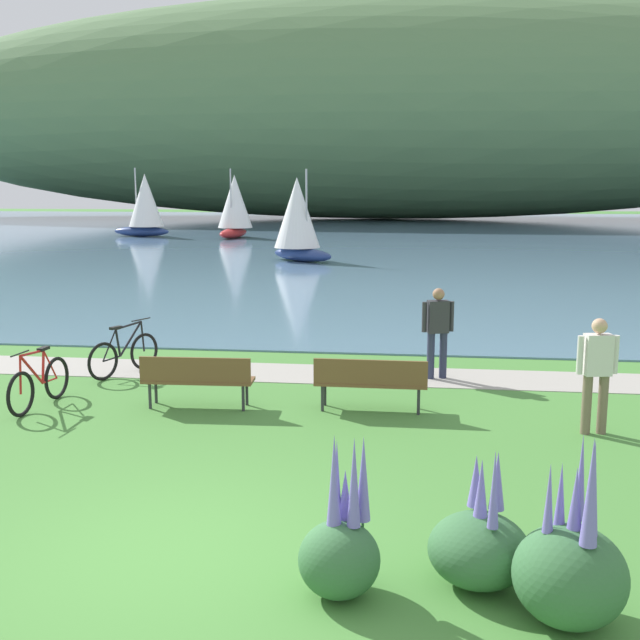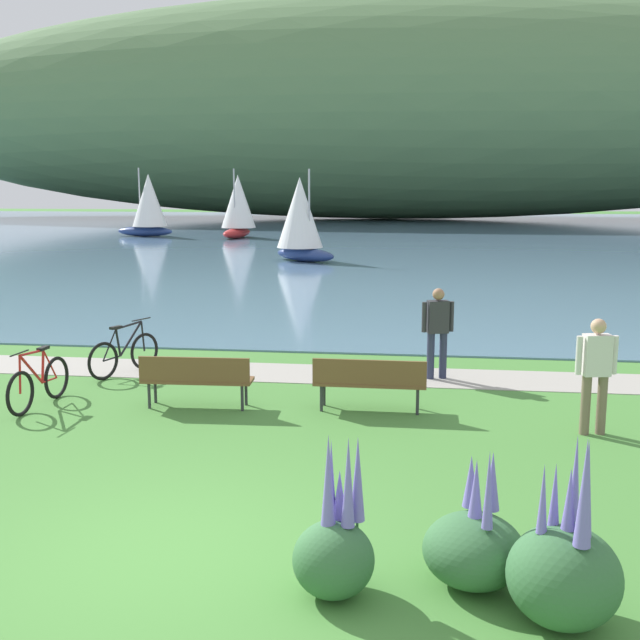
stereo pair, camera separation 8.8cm
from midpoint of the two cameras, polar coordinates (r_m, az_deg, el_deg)
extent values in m
plane|color=#478438|center=(8.19, -10.94, -16.32)|extent=(200.00, 200.00, 0.00)
cube|color=#5B7F9E|center=(56.32, 4.70, 6.32)|extent=(180.00, 80.00, 0.04)
ellipsoid|color=#567A4C|center=(80.88, 4.89, 15.19)|extent=(109.37, 28.00, 21.86)
cube|color=#A39E93|center=(14.96, -2.23, -3.93)|extent=(60.00, 1.50, 0.01)
cube|color=brown|center=(12.50, 3.56, -4.63)|extent=(1.80, 0.49, 0.05)
cube|color=brown|center=(12.25, 3.51, -3.86)|extent=(1.80, 0.05, 0.40)
cylinder|color=#2D2D33|center=(12.80, 0.17, -5.32)|extent=(0.05, 0.05, 0.45)
cylinder|color=#2D2D33|center=(12.70, 7.07, -5.51)|extent=(0.05, 0.05, 0.45)
cylinder|color=#2D2D33|center=(12.47, -0.03, -5.72)|extent=(0.05, 0.05, 0.45)
cylinder|color=#2D2D33|center=(12.38, 7.05, -5.93)|extent=(0.05, 0.05, 0.45)
cube|color=brown|center=(12.81, -9.13, -4.39)|extent=(1.82, 0.55, 0.05)
cube|color=brown|center=(12.56, -9.38, -3.63)|extent=(1.80, 0.11, 0.40)
cylinder|color=#2D2D33|center=(13.22, -12.16, -5.04)|extent=(0.05, 0.05, 0.45)
cylinder|color=#2D2D33|center=(12.87, -5.60, -5.28)|extent=(0.05, 0.05, 0.45)
cylinder|color=#2D2D33|center=(12.91, -12.59, -5.42)|extent=(0.05, 0.05, 0.45)
cylinder|color=#2D2D33|center=(12.55, -5.87, -5.68)|extent=(0.05, 0.05, 0.45)
torus|color=black|center=(13.05, -21.32, -5.10)|extent=(0.12, 0.72, 0.72)
torus|color=black|center=(13.90, -18.96, -4.05)|extent=(0.12, 0.72, 0.72)
cylinder|color=red|center=(13.25, -20.61, -3.45)|extent=(0.10, 0.61, 0.61)
cylinder|color=red|center=(13.22, -20.59, -2.30)|extent=(0.10, 0.66, 0.09)
cylinder|color=red|center=(13.52, -19.86, -3.25)|extent=(0.05, 0.13, 0.54)
cylinder|color=red|center=(13.73, -19.41, -4.21)|extent=(0.07, 0.43, 0.05)
cylinder|color=red|center=(13.70, -19.39, -3.10)|extent=(0.06, 0.37, 0.56)
cylinder|color=red|center=(13.00, -21.35, -3.80)|extent=(0.04, 0.09, 0.60)
cube|color=black|center=(13.49, -19.84, -1.99)|extent=(0.12, 0.25, 0.05)
cylinder|color=black|center=(12.94, -21.38, -2.31)|extent=(0.07, 0.48, 0.02)
torus|color=black|center=(15.61, -12.96, -2.25)|extent=(0.36, 0.68, 0.72)
torus|color=black|center=(14.92, -15.83, -2.95)|extent=(0.36, 0.68, 0.72)
cylinder|color=black|center=(15.32, -13.90, -1.34)|extent=(0.30, 0.57, 0.61)
cylinder|color=black|center=(15.25, -14.05, -0.39)|extent=(0.32, 0.61, 0.09)
cylinder|color=black|center=(15.11, -14.79, -1.63)|extent=(0.09, 0.13, 0.54)
cylinder|color=black|center=(15.05, -15.23, -2.77)|extent=(0.21, 0.40, 0.05)
cylinder|color=black|center=(14.97, -15.39, -1.80)|extent=(0.18, 0.35, 0.56)
cylinder|color=black|center=(15.54, -13.07, -1.19)|extent=(0.07, 0.09, 0.60)
cube|color=black|center=(15.03, -14.95, -0.56)|extent=(0.19, 0.26, 0.05)
cylinder|color=black|center=(15.46, -13.18, 0.03)|extent=(0.23, 0.44, 0.02)
cylinder|color=#282D47|center=(14.58, 7.97, -2.63)|extent=(0.14, 0.14, 0.88)
cylinder|color=#282D47|center=(14.65, 8.87, -2.60)|extent=(0.14, 0.14, 0.88)
cube|color=#2D2D33|center=(14.47, 8.49, 0.24)|extent=(0.43, 0.31, 0.60)
sphere|color=#9E7051|center=(14.41, 8.54, 1.89)|extent=(0.22, 0.22, 0.22)
cylinder|color=#2D2D33|center=(14.40, 7.51, 0.22)|extent=(0.09, 0.09, 0.56)
cylinder|color=#2D2D33|center=(14.55, 9.47, 0.27)|extent=(0.09, 0.09, 0.56)
cylinder|color=#72604C|center=(11.95, 18.80, -5.90)|extent=(0.14, 0.14, 0.88)
cylinder|color=#72604C|center=(12.04, 19.87, -5.85)|extent=(0.14, 0.14, 0.88)
cube|color=silver|center=(11.82, 19.54, -2.42)|extent=(0.41, 0.29, 0.60)
sphere|color=tan|center=(11.74, 19.66, -0.42)|extent=(0.22, 0.22, 0.22)
cylinder|color=silver|center=(11.72, 18.37, -2.45)|extent=(0.09, 0.09, 0.56)
cylinder|color=silver|center=(11.93, 20.69, -2.39)|extent=(0.09, 0.09, 0.56)
ellipsoid|color=#386B3D|center=(7.46, 11.25, -16.24)|extent=(0.93, 0.93, 0.66)
cylinder|color=#386B3D|center=(7.57, 10.97, -13.68)|extent=(0.02, 0.02, 0.12)
cone|color=#7A6BC6|center=(7.45, 11.05, -11.51)|extent=(0.15, 0.15, 0.50)
cylinder|color=#386B3D|center=(7.35, 11.33, -14.43)|extent=(0.02, 0.02, 0.12)
cone|color=#7A6BC6|center=(7.22, 11.42, -12.03)|extent=(0.13, 0.13, 0.55)
cylinder|color=#386B3D|center=(7.54, 12.47, -13.83)|extent=(0.02, 0.02, 0.12)
cone|color=#7A6BC6|center=(7.41, 12.57, -11.44)|extent=(0.15, 0.15, 0.56)
cylinder|color=#386B3D|center=(7.17, 12.19, -15.14)|extent=(0.02, 0.02, 0.12)
cone|color=#7A6BC6|center=(7.00, 12.32, -12.06)|extent=(0.10, 0.10, 0.71)
ellipsoid|color=#386B3D|center=(7.14, 1.05, -17.19)|extent=(0.73, 0.73, 0.68)
cylinder|color=#386B3D|center=(7.13, 1.49, -14.87)|extent=(0.02, 0.02, 0.12)
cone|color=#7A6BC6|center=(7.02, 1.50, -12.72)|extent=(0.13, 0.13, 0.46)
cylinder|color=#386B3D|center=(7.16, 0.86, -14.78)|extent=(0.02, 0.02, 0.12)
cone|color=#7A6BC6|center=(6.99, 0.87, -11.62)|extent=(0.10, 0.10, 0.73)
cylinder|color=#386B3D|center=(7.12, 2.80, -14.91)|extent=(0.02, 0.02, 0.12)
cone|color=#7A6BC6|center=(6.95, 2.83, -11.55)|extent=(0.13, 0.13, 0.78)
cylinder|color=#386B3D|center=(7.03, 0.66, -15.25)|extent=(0.02, 0.02, 0.12)
cone|color=#7A6BC6|center=(6.84, 0.67, -11.68)|extent=(0.13, 0.13, 0.82)
cylinder|color=#386B3D|center=(7.01, 2.11, -15.35)|extent=(0.02, 0.02, 0.12)
cone|color=#7A6BC6|center=(6.82, 2.14, -11.82)|extent=(0.12, 0.12, 0.81)
ellipsoid|color=#386B3D|center=(7.01, 17.52, -17.50)|extent=(0.94, 0.94, 0.84)
cylinder|color=#386B3D|center=(6.71, 18.68, -15.88)|extent=(0.02, 0.02, 0.12)
cone|color=#7A6BC6|center=(6.51, 18.94, -11.85)|extent=(0.14, 0.14, 0.89)
cylinder|color=#386B3D|center=(7.15, 18.09, -14.18)|extent=(0.02, 0.02, 0.12)
cone|color=#7A6BC6|center=(6.99, 18.29, -10.89)|extent=(0.10, 0.10, 0.76)
cylinder|color=#386B3D|center=(6.88, 17.76, -15.18)|extent=(0.02, 0.02, 0.12)
cone|color=#7A6BC6|center=(6.74, 17.92, -12.52)|extent=(0.13, 0.13, 0.57)
cylinder|color=#386B3D|center=(6.84, 15.97, -15.23)|extent=(0.02, 0.02, 0.12)
cone|color=#7A6BC6|center=(6.70, 16.12, -12.45)|extent=(0.09, 0.09, 0.59)
cylinder|color=#386B3D|center=(6.96, 16.76, -14.82)|extent=(0.02, 0.02, 0.12)
cone|color=#7A6BC6|center=(6.82, 16.91, -12.21)|extent=(0.10, 0.10, 0.56)
cylinder|color=#386B3D|center=(6.87, 18.82, -15.28)|extent=(0.02, 0.02, 0.12)
cone|color=#7A6BC6|center=(6.68, 19.05, -11.63)|extent=(0.12, 0.12, 0.82)
ellipsoid|color=navy|center=(54.61, -13.03, 6.37)|extent=(4.00, 1.38, 0.69)
cylinder|color=#B2B2B2|center=(54.65, -13.42, 8.78)|extent=(0.10, 0.10, 3.93)
cone|color=white|center=(54.37, -12.76, 8.59)|extent=(2.50, 2.50, 3.54)
ellipsoid|color=#B22323|center=(51.91, -6.44, 6.37)|extent=(1.67, 3.97, 0.67)
cylinder|color=#B2B2B2|center=(51.54, -6.62, 8.86)|extent=(0.10, 0.10, 3.85)
cone|color=white|center=(52.15, -6.33, 8.67)|extent=(2.61, 2.61, 3.47)
ellipsoid|color=navy|center=(36.08, -1.38, 4.83)|extent=(3.48, 2.97, 0.63)
cylinder|color=#B2B2B2|center=(35.75, -1.08, 8.17)|extent=(0.09, 0.09, 3.59)
cone|color=white|center=(36.20, -1.77, 7.91)|extent=(2.99, 2.99, 3.23)
camera|label=1|loc=(0.04, -90.17, -0.03)|focal=43.53mm
camera|label=2|loc=(0.04, 89.83, 0.03)|focal=43.53mm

